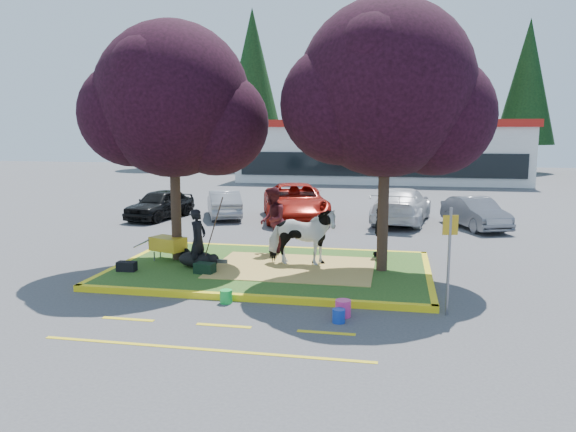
% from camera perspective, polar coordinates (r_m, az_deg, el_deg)
% --- Properties ---
extents(ground, '(90.00, 90.00, 0.00)m').
position_cam_1_polar(ground, '(15.03, -1.73, -5.72)').
color(ground, '#424244').
rests_on(ground, ground).
extents(median_island, '(8.00, 5.00, 0.15)m').
position_cam_1_polar(median_island, '(15.01, -1.73, -5.44)').
color(median_island, '#274D18').
rests_on(median_island, ground).
extents(curb_near, '(8.30, 0.16, 0.15)m').
position_cam_1_polar(curb_near, '(12.60, -4.33, -8.28)').
color(curb_near, yellow).
rests_on(curb_near, ground).
extents(curb_far, '(8.30, 0.16, 0.15)m').
position_cam_1_polar(curb_far, '(17.47, 0.13, -3.39)').
color(curb_far, yellow).
rests_on(curb_far, ground).
extents(curb_left, '(0.16, 5.30, 0.15)m').
position_cam_1_polar(curb_left, '(16.37, -15.84, -4.57)').
color(curb_left, yellow).
rests_on(curb_left, ground).
extents(curb_right, '(0.16, 5.30, 0.15)m').
position_cam_1_polar(curb_right, '(14.69, 14.08, -6.03)').
color(curb_right, yellow).
rests_on(curb_right, ground).
extents(straw_bedding, '(4.20, 3.00, 0.01)m').
position_cam_1_polar(straw_bedding, '(14.87, 0.53, -5.26)').
color(straw_bedding, tan).
rests_on(straw_bedding, median_island).
extents(tree_purple_left, '(5.06, 4.20, 6.51)m').
position_cam_1_polar(tree_purple_left, '(15.76, -11.58, 10.78)').
color(tree_purple_left, black).
rests_on(tree_purple_left, median_island).
extents(tree_purple_right, '(5.30, 4.40, 6.82)m').
position_cam_1_polar(tree_purple_right, '(14.39, 10.02, 11.83)').
color(tree_purple_right, black).
rests_on(tree_purple_right, median_island).
extents(fire_lane_stripe_a, '(1.10, 0.12, 0.01)m').
position_cam_1_polar(fire_lane_stripe_a, '(11.88, -15.94, -10.04)').
color(fire_lane_stripe_a, yellow).
rests_on(fire_lane_stripe_a, ground).
extents(fire_lane_stripe_b, '(1.10, 0.12, 0.01)m').
position_cam_1_polar(fire_lane_stripe_b, '(11.15, -6.55, -11.01)').
color(fire_lane_stripe_b, yellow).
rests_on(fire_lane_stripe_b, ground).
extents(fire_lane_stripe_c, '(1.10, 0.12, 0.01)m').
position_cam_1_polar(fire_lane_stripe_c, '(10.75, 3.90, -11.75)').
color(fire_lane_stripe_c, yellow).
rests_on(fire_lane_stripe_c, ground).
extents(fire_lane_long, '(6.00, 0.10, 0.01)m').
position_cam_1_polar(fire_lane_long, '(10.09, -8.65, -13.24)').
color(fire_lane_long, yellow).
rests_on(fire_lane_long, ground).
extents(retail_building, '(20.40, 8.40, 4.40)m').
position_cam_1_polar(retail_building, '(42.22, 9.37, 6.66)').
color(retail_building, silver).
rests_on(retail_building, ground).
extents(treeline, '(46.58, 7.80, 14.63)m').
position_cam_1_polar(treeline, '(51.99, 8.98, 13.10)').
color(treeline, black).
rests_on(treeline, ground).
extents(cow, '(1.90, 0.95, 1.56)m').
position_cam_1_polar(cow, '(14.98, 1.38, -2.11)').
color(cow, white).
rests_on(cow, median_island).
extents(calf, '(1.04, 0.65, 0.43)m').
position_cam_1_polar(calf, '(15.08, -9.25, -4.36)').
color(calf, black).
rests_on(calf, median_island).
extents(handler, '(0.47, 0.63, 1.57)m').
position_cam_1_polar(handler, '(14.83, -9.12, -2.33)').
color(handler, black).
rests_on(handler, median_island).
extents(visitor_a, '(0.87, 1.04, 1.95)m').
position_cam_1_polar(visitor_a, '(16.47, -1.60, -0.44)').
color(visitor_a, '#48141B').
rests_on(visitor_a, median_island).
extents(visitor_b, '(0.46, 0.87, 1.42)m').
position_cam_1_polar(visitor_b, '(16.36, 9.32, -1.54)').
color(visitor_b, black).
rests_on(visitor_b, median_island).
extents(wheelbarrow, '(1.69, 0.86, 0.64)m').
position_cam_1_polar(wheelbarrow, '(16.04, -12.06, -2.81)').
color(wheelbarrow, black).
rests_on(wheelbarrow, median_island).
extents(gear_bag_dark, '(0.49, 0.28, 0.25)m').
position_cam_1_polar(gear_bag_dark, '(15.10, -16.07, -4.93)').
color(gear_bag_dark, black).
rests_on(gear_bag_dark, median_island).
extents(gear_bag_green, '(0.56, 0.41, 0.27)m').
position_cam_1_polar(gear_bag_green, '(14.43, -8.45, -5.26)').
color(gear_bag_green, black).
rests_on(gear_bag_green, median_island).
extents(sign_post, '(0.31, 0.11, 2.23)m').
position_cam_1_polar(sign_post, '(11.79, 16.07, -3.36)').
color(sign_post, slate).
rests_on(sign_post, ground).
extents(bucket_green, '(0.31, 0.31, 0.29)m').
position_cam_1_polar(bucket_green, '(12.48, -6.31, -8.13)').
color(bucket_green, green).
rests_on(bucket_green, ground).
extents(bucket_pink, '(0.36, 0.36, 0.34)m').
position_cam_1_polar(bucket_pink, '(11.60, 5.61, -9.32)').
color(bucket_pink, '#F3368A').
rests_on(bucket_pink, ground).
extents(bucket_blue, '(0.34, 0.34, 0.27)m').
position_cam_1_polar(bucket_blue, '(11.26, 5.18, -10.07)').
color(bucket_blue, '#163CB3').
rests_on(bucket_blue, ground).
extents(car_black, '(2.15, 3.89, 1.25)m').
position_cam_1_polar(car_black, '(24.39, -12.88, 1.20)').
color(car_black, black).
rests_on(car_black, ground).
extents(car_silver, '(2.51, 3.79, 1.18)m').
position_cam_1_polar(car_silver, '(24.24, -6.53, 1.23)').
color(car_silver, gray).
rests_on(car_silver, ground).
extents(car_red, '(3.82, 5.91, 1.51)m').
position_cam_1_polar(car_red, '(23.46, 0.73, 1.44)').
color(car_red, '#AA190E').
rests_on(car_red, ground).
extents(car_white, '(2.70, 5.16, 1.43)m').
position_cam_1_polar(car_white, '(23.23, 11.47, 1.09)').
color(car_white, silver).
rests_on(car_white, ground).
extents(car_grey, '(2.43, 3.81, 1.18)m').
position_cam_1_polar(car_grey, '(22.66, 18.50, 0.30)').
color(car_grey, slate).
rests_on(car_grey, ground).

